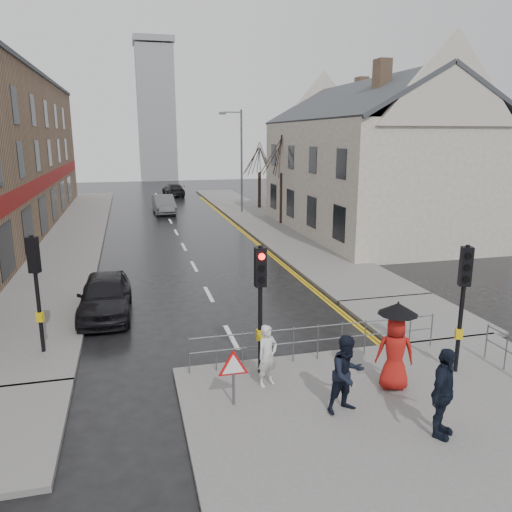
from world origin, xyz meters
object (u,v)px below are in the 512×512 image
pedestrian_b (347,374)px  car_mid (164,204)px  pedestrian_d (443,393)px  pedestrian_with_umbrella (396,344)px  pedestrian_a (267,356)px  car_parked (105,295)px

pedestrian_b → car_mid: size_ratio=0.40×
pedestrian_d → pedestrian_with_umbrella: bearing=48.0°
pedestrian_a → pedestrian_d: bearing=-68.9°
pedestrian_b → pedestrian_with_umbrella: bearing=10.7°
pedestrian_b → car_parked: size_ratio=0.41×
pedestrian_b → car_parked: (-5.46, 8.12, -0.30)m
pedestrian_with_umbrella → pedestrian_a: bearing=162.7°
pedestrian_b → car_mid: pedestrian_b is taller
pedestrian_b → pedestrian_d: bearing=-55.5°
pedestrian_a → pedestrian_with_umbrella: (2.94, -0.92, 0.38)m
pedestrian_b → car_parked: 9.79m
pedestrian_b → pedestrian_with_umbrella: size_ratio=0.82×
pedestrian_d → car_parked: (-6.95, 9.48, -0.36)m
car_parked → pedestrian_b: bearing=-54.6°
pedestrian_b → car_parked: pedestrian_b is taller
pedestrian_a → car_mid: size_ratio=0.35×
pedestrian_b → pedestrian_a: bearing=117.9°
pedestrian_with_umbrella → pedestrian_d: (-0.08, -2.04, -0.20)m
car_mid → pedestrian_with_umbrella: bearing=-85.9°
pedestrian_a → pedestrian_b: pedestrian_b is taller
pedestrian_b → car_parked: bearing=111.0°
pedestrian_with_umbrella → car_parked: size_ratio=0.51×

